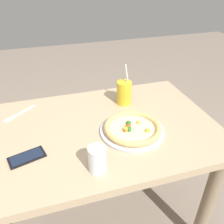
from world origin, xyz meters
name	(u,v)px	position (x,y,z in m)	size (l,w,h in m)	color
ground_plane	(105,216)	(0.00, 0.00, 0.00)	(8.00, 8.00, 0.00)	gray
dining_table	(103,145)	(0.00, 0.00, 0.63)	(1.15, 0.78, 0.75)	tan
pizza_near	(132,129)	(0.13, -0.08, 0.77)	(0.31, 0.31, 0.04)	#B7B7BC
drink_cup_colored	(124,93)	(0.18, 0.19, 0.82)	(0.09, 0.09, 0.24)	gold
water_cup_clear	(97,159)	(-0.09, -0.28, 0.81)	(0.07, 0.07, 0.11)	silver
fork	(18,114)	(-0.41, 0.24, 0.75)	(0.17, 0.14, 0.00)	silver
cell_phone	(27,157)	(-0.37, -0.13, 0.75)	(0.16, 0.11, 0.01)	black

